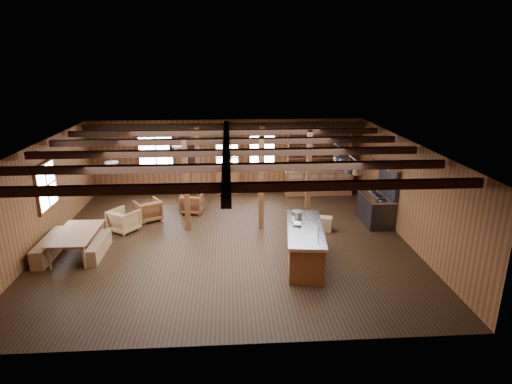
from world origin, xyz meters
TOP-DOWN VIEW (x-y plane):
  - room at (0.00, 0.00)m, footprint 10.04×9.04m
  - ceiling_joists at (0.00, 0.18)m, footprint 9.80×8.82m
  - timber_posts at (0.52, 2.08)m, footprint 3.95×2.35m
  - back_door at (0.00, 4.45)m, footprint 1.02×0.08m
  - window_back_left at (-2.60, 4.46)m, footprint 1.32×0.06m
  - window_back_right at (1.30, 4.46)m, footprint 1.02×0.06m
  - window_left at (-4.96, 0.50)m, footprint 0.14×1.24m
  - notice_boards at (-1.50, 4.46)m, footprint 1.08×0.03m
  - back_counter at (3.40, 4.20)m, footprint 2.55×0.60m
  - pendant_lamps at (-2.25, 1.00)m, footprint 1.86×2.36m
  - pot_rack at (3.20, 0.43)m, footprint 0.40×3.00m
  - kitchen_island at (1.92, -1.34)m, footprint 1.18×2.59m
  - step_stool at (2.89, 0.66)m, footprint 0.56×0.47m
  - commercial_range at (4.65, 1.17)m, footprint 0.79×1.53m
  - dining_table at (-3.90, -0.54)m, footprint 1.01×1.81m
  - bench_wall at (-4.65, -0.54)m, footprint 0.33×1.75m
  - bench_aisle at (-3.40, -0.54)m, footprint 0.28×1.50m
  - armchair_a at (-2.53, 1.85)m, footprint 0.99×1.00m
  - armchair_b at (-1.19, 2.46)m, footprint 0.79×0.81m
  - armchair_c at (-3.08, 1.00)m, footprint 1.02×1.03m
  - counter_pot at (1.81, -0.62)m, footprint 0.29×0.29m
  - bowl at (1.71, -1.18)m, footprint 0.35×0.35m

SIDE VIEW (x-z plane):
  - bench_aisle at x=-3.40m, z-range 0.00..0.41m
  - step_stool at x=2.89m, z-range 0.00..0.42m
  - bench_wall at x=-4.65m, z-range 0.00..0.48m
  - dining_table at x=-3.90m, z-range 0.00..0.63m
  - armchair_b at x=-1.19m, z-range 0.00..0.65m
  - armchair_a at x=-2.53m, z-range 0.00..0.67m
  - armchair_c at x=-3.08m, z-range 0.00..0.68m
  - kitchen_island at x=1.92m, z-range -0.12..1.08m
  - back_counter at x=3.40m, z-range -0.62..1.83m
  - commercial_range at x=4.65m, z-range -0.33..1.56m
  - back_door at x=0.00m, z-range -0.19..1.96m
  - bowl at x=1.71m, z-range 0.94..1.01m
  - counter_pot at x=1.81m, z-range 0.94..1.11m
  - room at x=0.00m, z-range -0.02..2.82m
  - timber_posts at x=0.52m, z-range 0.00..2.80m
  - window_back_left at x=-2.60m, z-range 0.94..2.26m
  - window_back_right at x=1.30m, z-range 0.94..2.26m
  - window_left at x=-4.96m, z-range 0.94..2.26m
  - notice_boards at x=-1.50m, z-range 1.19..2.09m
  - pendant_lamps at x=-2.25m, z-range 1.92..2.58m
  - pot_rack at x=3.20m, z-range 2.04..2.50m
  - ceiling_joists at x=0.00m, z-range 2.59..2.77m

